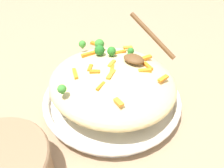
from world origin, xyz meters
TOP-DOWN VIEW (x-y plane):
  - ground_plane at (0.00, 0.00)m, footprint 2.40×2.40m
  - serving_bowl at (0.00, 0.00)m, footprint 0.38×0.38m
  - pasta_mound at (0.00, 0.00)m, footprint 0.34×0.32m
  - carrot_piece_0 at (-0.01, 0.02)m, footprint 0.02×0.04m
  - carrot_piece_1 at (0.07, 0.06)m, footprint 0.04×0.03m
  - carrot_piece_2 at (0.01, -0.02)m, footprint 0.01×0.03m
  - carrot_piece_3 at (-0.01, 0.07)m, footprint 0.01×0.03m
  - carrot_piece_4 at (-0.08, 0.09)m, footprint 0.03×0.02m
  - carrot_piece_5 at (-0.07, -0.04)m, footprint 0.03×0.03m
  - carrot_piece_6 at (-0.12, -0.04)m, footprint 0.02×0.03m
  - carrot_piece_7 at (0.02, -0.12)m, footprint 0.03×0.03m
  - carrot_piece_8 at (0.11, -0.08)m, footprint 0.04×0.01m
  - carrot_piece_9 at (0.00, 0.00)m, footprint 0.03×0.04m
  - carrot_piece_10 at (0.09, -0.03)m, footprint 0.03×0.04m
  - carrot_piece_11 at (-0.07, -0.06)m, footprint 0.03×0.02m
  - carrot_piece_12 at (0.03, -0.08)m, footprint 0.03×0.04m
  - carrot_piece_13 at (0.05, 0.03)m, footprint 0.02×0.03m
  - carrot_piece_14 at (0.03, 0.03)m, footprint 0.03×0.02m
  - carrot_piece_15 at (-0.05, -0.10)m, footprint 0.03×0.04m
  - broccoli_floret_0 at (0.13, -0.05)m, footprint 0.02×0.02m
  - broccoli_floret_1 at (0.07, -0.04)m, footprint 0.03×0.03m
  - broccoli_floret_2 at (0.09, -0.07)m, footprint 0.03×0.03m
  - broccoli_floret_3 at (-0.01, -0.06)m, footprint 0.02×0.02m
  - broccoli_floret_4 at (0.04, -0.05)m, footprint 0.02×0.02m
  - broccoli_floret_5 at (-0.00, -0.09)m, footprint 0.02×0.02m
  - broccoli_floret_6 at (0.05, 0.13)m, footprint 0.02×0.02m
  - serving_spoon at (-0.03, -0.08)m, footprint 0.15×0.11m

SIDE VIEW (x-z plane):
  - ground_plane at x=0.00m, z-range 0.00..0.00m
  - serving_bowl at x=0.00m, z-range 0.00..0.04m
  - pasta_mound at x=0.00m, z-range 0.04..0.12m
  - carrot_piece_12 at x=0.03m, z-range 0.12..0.12m
  - carrot_piece_7 at x=0.02m, z-range 0.12..0.12m
  - carrot_piece_6 at x=-0.12m, z-range 0.12..0.12m
  - carrot_piece_1 at x=0.07m, z-range 0.12..0.12m
  - carrot_piece_4 at x=-0.08m, z-range 0.12..0.12m
  - carrot_piece_15 at x=-0.05m, z-range 0.12..0.12m
  - carrot_piece_11 at x=-0.07m, z-range 0.12..0.12m
  - carrot_piece_8 at x=0.11m, z-range 0.12..0.12m
  - carrot_piece_5 at x=-0.07m, z-range 0.12..0.12m
  - carrot_piece_10 at x=0.09m, z-range 0.12..0.12m
  - carrot_piece_3 at x=-0.01m, z-range 0.12..0.12m
  - carrot_piece_13 at x=0.05m, z-range 0.12..0.13m
  - carrot_piece_14 at x=0.03m, z-range 0.12..0.13m
  - carrot_piece_9 at x=0.00m, z-range 0.12..0.13m
  - carrot_piece_0 at x=-0.01m, z-range 0.12..0.13m
  - carrot_piece_2 at x=0.01m, z-range 0.12..0.13m
  - broccoli_floret_5 at x=0.00m, z-range 0.12..0.14m
  - broccoli_floret_6 at x=0.05m, z-range 0.12..0.14m
  - broccoli_floret_0 at x=0.13m, z-range 0.12..0.14m
  - broccoli_floret_3 at x=-0.01m, z-range 0.12..0.14m
  - broccoli_floret_2 at x=0.09m, z-range 0.12..0.15m
  - broccoli_floret_1 at x=0.07m, z-range 0.12..0.15m
  - broccoli_floret_4 at x=0.04m, z-range 0.12..0.15m
  - serving_spoon at x=-0.03m, z-range 0.10..0.19m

